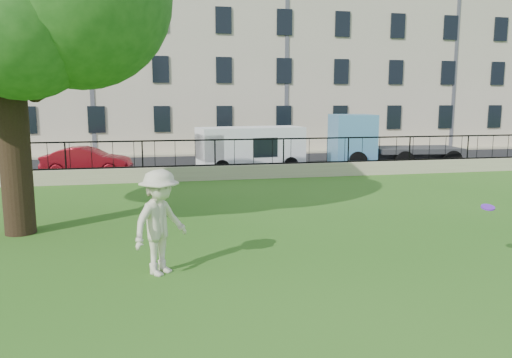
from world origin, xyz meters
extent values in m
plane|color=#2B6417|center=(0.00, 0.00, 0.00)|extent=(120.00, 120.00, 0.00)
cube|color=tan|center=(0.00, 12.00, 0.30)|extent=(50.00, 0.40, 0.60)
cube|color=black|center=(0.00, 12.00, 0.63)|extent=(50.00, 0.05, 0.06)
cube|color=black|center=(0.00, 12.00, 1.70)|extent=(50.00, 0.05, 0.06)
cube|color=black|center=(0.00, 16.70, 0.01)|extent=(60.00, 9.00, 0.01)
cube|color=tan|center=(0.00, 21.90, 0.06)|extent=(60.00, 1.40, 0.12)
cube|color=beige|center=(0.00, 27.60, 6.50)|extent=(56.00, 10.00, 13.00)
cylinder|color=black|center=(-5.95, 4.40, 2.06)|extent=(0.75, 0.75, 4.11)
imported|color=beige|center=(-2.50, 0.62, 1.03)|extent=(1.48, 1.48, 2.06)
cylinder|color=#6B22C3|center=(4.00, -0.23, 1.22)|extent=(0.35, 0.34, 0.12)
imported|color=maroon|center=(-5.48, 14.40, 0.64)|extent=(4.01, 1.87, 1.27)
cube|color=white|center=(2.00, 14.40, 1.04)|extent=(5.19, 2.60, 2.09)
cube|color=#4F8CBA|center=(9.41, 14.40, 1.32)|extent=(6.51, 2.91, 2.65)
camera|label=1|loc=(-2.61, -8.91, 3.37)|focal=35.00mm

